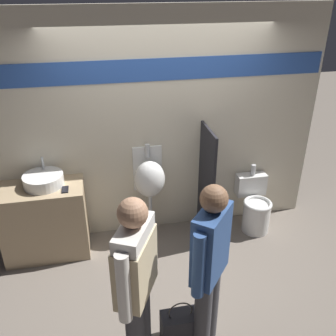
% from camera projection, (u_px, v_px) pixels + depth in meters
% --- Properties ---
extents(ground_plane, '(16.00, 16.00, 0.00)m').
position_uv_depth(ground_plane, '(171.00, 252.00, 4.47)').
color(ground_plane, '#70665B').
extents(display_wall, '(3.85, 0.07, 2.70)m').
position_uv_depth(display_wall, '(161.00, 128.00, 4.36)').
color(display_wall, beige).
rests_on(display_wall, ground_plane).
extents(sink_counter, '(0.93, 0.51, 0.88)m').
position_uv_depth(sink_counter, '(45.00, 221.00, 4.29)').
color(sink_counter, tan).
rests_on(sink_counter, ground_plane).
extents(sink_basin, '(0.44, 0.44, 0.27)m').
position_uv_depth(sink_basin, '(43.00, 180.00, 4.11)').
color(sink_basin, white).
rests_on(sink_basin, sink_counter).
extents(cell_phone, '(0.07, 0.14, 0.01)m').
position_uv_depth(cell_phone, '(65.00, 190.00, 4.04)').
color(cell_phone, black).
rests_on(cell_phone, sink_counter).
extents(divider_near_counter, '(0.03, 0.56, 1.42)m').
position_uv_depth(divider_near_counter, '(206.00, 185.00, 4.48)').
color(divider_near_counter, black).
rests_on(divider_near_counter, ground_plane).
extents(urinal_near_counter, '(0.37, 0.32, 1.20)m').
position_uv_depth(urinal_near_counter, '(149.00, 179.00, 4.43)').
color(urinal_near_counter, silver).
rests_on(urinal_near_counter, ground_plane).
extents(toilet, '(0.38, 0.52, 0.83)m').
position_uv_depth(toilet, '(255.00, 207.00, 4.78)').
color(toilet, white).
rests_on(toilet, ground_plane).
extents(person_in_vest, '(0.38, 0.52, 1.64)m').
position_uv_depth(person_in_vest, '(136.00, 278.00, 2.78)').
color(person_in_vest, '#3D3D42').
rests_on(person_in_vest, ground_plane).
extents(person_with_lanyard, '(0.40, 0.46, 1.62)m').
position_uv_depth(person_with_lanyard, '(210.00, 264.00, 2.99)').
color(person_with_lanyard, '#3D3D42').
rests_on(person_with_lanyard, ground_plane).
extents(shopping_bag, '(0.34, 0.19, 0.48)m').
position_uv_depth(shopping_bag, '(180.00, 328.00, 3.31)').
color(shopping_bag, '#232328').
rests_on(shopping_bag, ground_plane).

